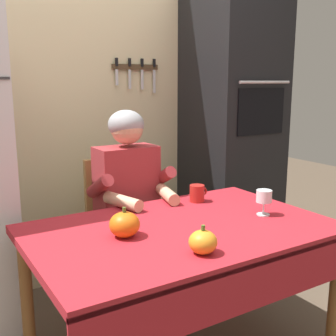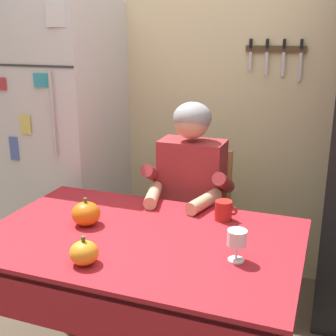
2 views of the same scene
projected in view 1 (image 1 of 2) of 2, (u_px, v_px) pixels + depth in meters
The scene contains 9 objects.
back_wall_assembly at pixel (89, 97), 2.92m from camera, with size 3.70×0.13×2.60m.
wall_oven at pixel (232, 129), 3.19m from camera, with size 0.60×0.64×2.10m.
dining_table at pixel (184, 245), 1.96m from camera, with size 1.40×0.90×0.74m.
chair_behind_person at pixel (119, 225), 2.67m from camera, with size 0.40×0.40×0.93m.
seated_person at pixel (132, 197), 2.47m from camera, with size 0.47×0.55×1.25m.
coffee_mug at pixel (197, 193), 2.36m from camera, with size 0.11×0.08×0.10m.
wine_glass at pixel (264, 197), 2.11m from camera, with size 0.08×0.08×0.13m.
pumpkin_large at pixel (203, 242), 1.65m from camera, with size 0.11×0.11×0.12m.
pumpkin_medium at pixel (125, 224), 1.82m from camera, with size 0.13×0.13×0.13m.
Camera 1 is at (-1.03, -1.46, 1.41)m, focal length 44.94 mm.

